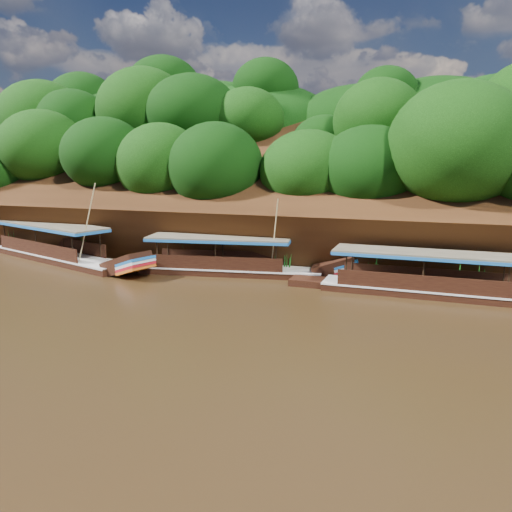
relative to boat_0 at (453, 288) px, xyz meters
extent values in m
plane|color=black|center=(-11.10, -6.95, -0.52)|extent=(160.00, 160.00, 0.00)
cube|color=black|center=(-11.10, 9.05, 2.98)|extent=(120.00, 16.12, 13.64)
cube|color=black|center=(-11.10, 19.05, -0.52)|extent=(120.00, 24.00, 12.00)
ellipsoid|color=#11410A|center=(-41.10, 15.05, 8.48)|extent=(20.00, 10.00, 8.00)
ellipsoid|color=#11410A|center=(-17.10, 8.05, 2.98)|extent=(18.00, 8.00, 6.40)
ellipsoid|color=#11410A|center=(-11.10, 16.05, 8.68)|extent=(24.00, 11.00, 8.40)
cube|color=black|center=(-0.72, 0.01, -0.52)|extent=(11.94, 2.19, 0.84)
cube|color=silver|center=(-0.72, 0.01, -0.12)|extent=(11.94, 2.26, 0.09)
cube|color=brown|center=(-1.47, 0.02, 1.73)|extent=(9.36, 2.47, 0.11)
cube|color=#1B64B5|center=(-1.47, 0.02, 1.61)|extent=(9.36, 2.47, 0.17)
cube|color=black|center=(-12.85, 1.18, -0.52)|extent=(11.50, 3.82, 0.85)
cube|color=silver|center=(-12.85, 1.18, -0.11)|extent=(11.51, 3.88, 0.09)
cube|color=black|center=(-6.56, 2.18, 0.14)|extent=(2.89, 1.96, 1.59)
cube|color=#1B64B5|center=(-5.87, 2.29, 0.43)|extent=(1.63, 1.82, 0.58)
cube|color=red|center=(-5.87, 2.29, 0.10)|extent=(1.63, 1.82, 0.58)
cube|color=brown|center=(-13.55, 1.07, 1.75)|extent=(9.12, 3.74, 0.11)
cube|color=#1B64B5|center=(-13.55, 1.07, 1.64)|extent=(9.12, 3.74, 0.17)
cylinder|color=tan|center=(-9.97, 1.06, 2.09)|extent=(0.59, 0.44, 4.34)
cube|color=black|center=(-25.90, 1.00, -0.52)|extent=(13.70, 6.50, 0.93)
cube|color=silver|center=(-25.90, 1.00, -0.07)|extent=(13.72, 6.57, 0.10)
cube|color=black|center=(-18.60, -1.44, 0.21)|extent=(3.59, 2.64, 1.84)
cube|color=#1B64B5|center=(-17.79, -1.71, 0.52)|extent=(2.15, 2.22, 0.69)
cube|color=red|center=(-17.79, -1.71, 0.17)|extent=(2.15, 2.22, 0.69)
cube|color=brown|center=(-26.71, 1.27, 1.98)|extent=(10.99, 5.88, 0.12)
cube|color=#1B64B5|center=(-26.71, 1.27, 1.86)|extent=(10.99, 5.88, 0.19)
cylinder|color=tan|center=(-22.03, -0.51, 2.53)|extent=(1.48, 0.35, 5.00)
cube|color=black|center=(-31.32, 3.30, 0.24)|extent=(3.28, 2.32, 1.80)
cube|color=#1B64B5|center=(-30.55, 3.45, 0.57)|extent=(1.87, 2.12, 0.65)
cube|color=red|center=(-30.55, 3.45, 0.20)|extent=(1.87, 2.12, 0.65)
cone|color=#195F17|center=(-31.08, 2.38, 0.39)|extent=(1.50, 1.50, 1.81)
cone|color=#195F17|center=(-24.99, 2.50, 0.38)|extent=(1.50, 1.50, 1.79)
cone|color=#195F17|center=(-16.57, 2.74, 0.32)|extent=(1.50, 1.50, 1.67)
cone|color=#195F17|center=(-9.93, 2.71, 0.33)|extent=(1.50, 1.50, 1.70)
cone|color=#195F17|center=(-4.63, 2.65, 0.34)|extent=(1.50, 1.50, 1.71)
cone|color=#195F17|center=(1.07, 2.33, 0.30)|extent=(1.50, 1.50, 1.64)
camera|label=1|loc=(-1.33, -26.83, 6.51)|focal=35.00mm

